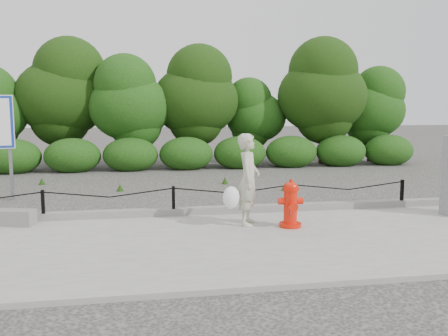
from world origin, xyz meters
TOP-DOWN VIEW (x-y plane):
  - ground at (0.00, 0.00)m, footprint 90.00×90.00m
  - sidewalk at (0.00, -2.00)m, footprint 14.00×4.00m
  - curb at (0.00, 0.05)m, footprint 14.00×0.22m
  - chain_barrier at (0.00, 0.00)m, footprint 10.06×0.06m
  - treeline at (0.46, 8.93)m, footprint 20.17×3.87m
  - fire_hydrant at (2.04, -1.27)m, footprint 0.46×0.48m
  - pedestrian at (1.30, -0.97)m, footprint 0.81×0.73m
  - concrete_block at (-3.04, -0.25)m, footprint 0.95×0.54m

SIDE VIEW (x-z plane):
  - ground at x=0.00m, z-range 0.00..0.00m
  - sidewalk at x=0.00m, z-range 0.00..0.08m
  - curb at x=0.00m, z-range 0.08..0.22m
  - concrete_block at x=-3.04m, z-range 0.08..0.37m
  - chain_barrier at x=0.00m, z-range 0.16..0.76m
  - fire_hydrant at x=2.04m, z-range 0.06..0.93m
  - pedestrian at x=1.30m, z-range 0.06..1.76m
  - treeline at x=0.46m, z-range 0.15..5.00m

